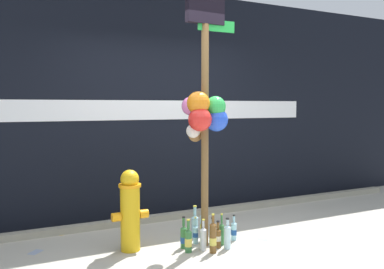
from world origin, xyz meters
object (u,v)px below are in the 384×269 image
at_px(bottle_1, 188,240).
at_px(bottle_9, 227,236).
at_px(bottle_4, 222,233).
at_px(bottle_11, 213,238).
at_px(memorial_post, 204,102).
at_px(bottle_6, 213,233).
at_px(bottle_0, 184,237).
at_px(bottle_2, 218,237).
at_px(bottle_10, 195,225).
at_px(bottle_7, 203,238).
at_px(fire_hydrant, 130,210).
at_px(bottle_5, 234,230).
at_px(bottle_3, 203,227).
at_px(bottle_8, 196,234).

relative_size(bottle_1, bottle_9, 1.05).
height_order(bottle_4, bottle_11, bottle_11).
bearing_deg(memorial_post, bottle_4, -11.09).
bearing_deg(bottle_6, bottle_11, -117.55).
height_order(bottle_0, bottle_9, bottle_0).
bearing_deg(bottle_4, bottle_6, 130.10).
distance_m(bottle_2, bottle_10, 0.42).
bearing_deg(bottle_2, bottle_4, 38.13).
xyz_separation_m(bottle_2, bottle_7, (-0.18, 0.00, 0.02)).
height_order(bottle_10, bottle_11, bottle_11).
distance_m(memorial_post, bottle_2, 1.45).
height_order(fire_hydrant, bottle_7, fire_hydrant).
xyz_separation_m(bottle_6, bottle_10, (-0.09, 0.27, 0.03)).
height_order(bottle_6, bottle_11, bottle_11).
xyz_separation_m(memorial_post, fire_hydrant, (-0.75, 0.24, -1.13)).
height_order(memorial_post, bottle_1, memorial_post).
height_order(memorial_post, bottle_7, memorial_post).
bearing_deg(bottle_2, bottle_10, 99.99).
distance_m(bottle_2, bottle_4, 0.10).
xyz_separation_m(memorial_post, bottle_11, (0.00, -0.21, -1.40)).
height_order(bottle_1, bottle_2, bottle_1).
bearing_deg(bottle_7, bottle_1, 172.98).
relative_size(memorial_post, fire_hydrant, 3.19).
bearing_deg(bottle_9, bottle_1, 168.35).
distance_m(bottle_0, bottle_5, 0.62).
xyz_separation_m(bottle_3, bottle_7, (-0.12, -0.25, -0.03)).
bearing_deg(bottle_1, bottle_9, -11.65).
height_order(bottle_8, bottle_9, bottle_9).
bearing_deg(bottle_2, bottle_11, -138.46).
xyz_separation_m(bottle_7, bottle_10, (0.10, 0.42, 0.01)).
bearing_deg(bottle_5, memorial_post, -175.17).
height_order(bottle_1, bottle_7, bottle_1).
height_order(bottle_0, bottle_6, bottle_0).
bearing_deg(memorial_post, bottle_6, 17.92).
height_order(fire_hydrant, bottle_3, fire_hydrant).
distance_m(bottle_3, bottle_7, 0.28).
height_order(bottle_2, bottle_6, bottle_2).
xyz_separation_m(memorial_post, bottle_1, (-0.22, -0.08, -1.43)).
height_order(bottle_4, bottle_6, bottle_4).
bearing_deg(memorial_post, bottle_5, 4.83).
xyz_separation_m(bottle_1, bottle_8, (0.18, 0.20, -0.02)).
xyz_separation_m(bottle_8, bottle_10, (0.09, 0.20, 0.04)).
distance_m(bottle_2, bottle_5, 0.31).
height_order(bottle_5, bottle_7, bottle_7).
xyz_separation_m(bottle_0, bottle_10, (0.26, 0.26, 0.02)).
xyz_separation_m(bottle_5, bottle_9, (-0.20, -0.20, 0.03)).
bearing_deg(bottle_11, bottle_9, 11.18).
relative_size(bottle_1, bottle_5, 1.20).
bearing_deg(bottle_10, bottle_2, -80.01).
relative_size(bottle_7, bottle_9, 1.01).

